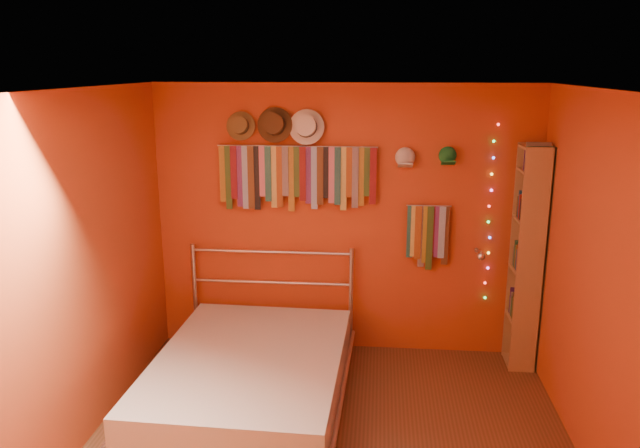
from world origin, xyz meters
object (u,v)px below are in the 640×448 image
(reading_lamp, at_px, (480,255))
(bed, at_px, (250,378))
(tie_rack, at_px, (296,175))
(bookshelf, at_px, (532,257))

(reading_lamp, xyz_separation_m, bed, (-1.88, -0.92, -0.80))
(tie_rack, xyz_separation_m, bed, (-0.23, -1.09, -1.45))
(reading_lamp, bearing_deg, bookshelf, 2.68)
(reading_lamp, height_order, bed, reading_lamp)
(reading_lamp, xyz_separation_m, bookshelf, (0.44, 0.02, -0.01))
(reading_lamp, height_order, bookshelf, bookshelf)
(tie_rack, bearing_deg, bed, -102.01)
(reading_lamp, distance_m, bookshelf, 0.44)
(bookshelf, xyz_separation_m, bed, (-2.33, -0.94, -0.78))
(tie_rack, distance_m, bed, 1.83)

